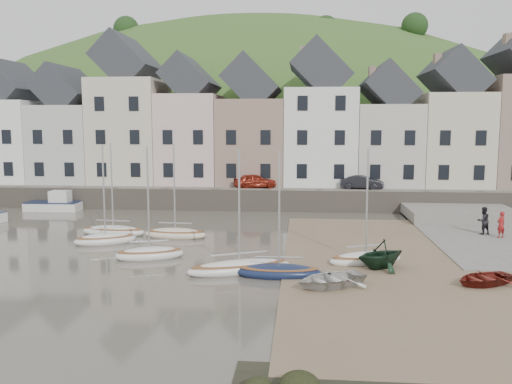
# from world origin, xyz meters

# --- Properties ---
(ground) EXTENTS (160.00, 160.00, 0.00)m
(ground) POSITION_xyz_m (0.00, 0.00, 0.00)
(ground) COLOR #4B453B
(ground) RESTS_ON ground
(quay_land) EXTENTS (90.00, 30.00, 1.50)m
(quay_land) POSITION_xyz_m (0.00, 32.00, 0.75)
(quay_land) COLOR #3A5D25
(quay_land) RESTS_ON ground
(quay_street) EXTENTS (70.00, 7.00, 0.10)m
(quay_street) POSITION_xyz_m (0.00, 20.50, 1.55)
(quay_street) COLOR slate
(quay_street) RESTS_ON quay_land
(seawall) EXTENTS (70.00, 1.20, 1.80)m
(seawall) POSITION_xyz_m (0.00, 17.00, 0.90)
(seawall) COLOR slate
(seawall) RESTS_ON ground
(beach) EXTENTS (18.00, 26.00, 0.06)m
(beach) POSITION_xyz_m (11.00, 0.00, 0.03)
(beach) COLOR brown
(beach) RESTS_ON ground
(slipway) EXTENTS (8.00, 18.00, 0.12)m
(slipway) POSITION_xyz_m (15.00, 8.00, 0.06)
(slipway) COLOR slate
(slipway) RESTS_ON ground
(hillside) EXTENTS (134.40, 84.00, 84.00)m
(hillside) POSITION_xyz_m (-5.00, 60.00, -17.99)
(hillside) COLOR #3A5D25
(hillside) RESTS_ON ground
(townhouse_terrace) EXTENTS (61.05, 8.00, 13.93)m
(townhouse_terrace) POSITION_xyz_m (1.76, 24.00, 7.32)
(townhouse_terrace) COLOR white
(townhouse_terrace) RESTS_ON quay_land
(sailboat_0) EXTENTS (4.49, 1.93, 6.32)m
(sailboat_0) POSITION_xyz_m (-9.54, 6.24, 0.26)
(sailboat_0) COLOR silver
(sailboat_0) RESTS_ON ground
(sailboat_1) EXTENTS (4.06, 2.99, 6.32)m
(sailboat_1) POSITION_xyz_m (-9.13, 3.71, 0.27)
(sailboat_1) COLOR silver
(sailboat_1) RESTS_ON ground
(sailboat_2) EXTENTS (4.18, 1.73, 6.32)m
(sailboat_2) POSITION_xyz_m (-5.24, 5.76, 0.27)
(sailboat_2) COLOR beige
(sailboat_2) RESTS_ON ground
(sailboat_3) EXTENTS (4.04, 2.65, 6.32)m
(sailboat_3) POSITION_xyz_m (-5.38, 0.37, 0.27)
(sailboat_3) COLOR silver
(sailboat_3) RESTS_ON ground
(sailboat_4) EXTENTS (5.53, 3.55, 6.32)m
(sailboat_4) POSITION_xyz_m (-0.14, -1.95, 0.26)
(sailboat_4) COLOR silver
(sailboat_4) RESTS_ON ground
(sailboat_5) EXTENTS (4.17, 1.54, 6.32)m
(sailboat_5) POSITION_xyz_m (1.85, -2.54, 0.27)
(sailboat_5) COLOR #131E3D
(sailboat_5) RESTS_ON ground
(sailboat_6) EXTENTS (4.37, 2.86, 6.32)m
(sailboat_6) POSITION_xyz_m (6.31, 0.28, 0.27)
(sailboat_6) COLOR silver
(sailboat_6) RESTS_ON ground
(motorboat_2) EXTENTS (4.56, 1.82, 1.70)m
(motorboat_2) POSITION_xyz_m (-17.94, 15.39, 0.58)
(motorboat_2) COLOR silver
(motorboat_2) RESTS_ON ground
(rowboat_white) EXTENTS (4.15, 3.83, 0.70)m
(rowboat_white) POSITION_xyz_m (4.22, -4.13, 0.41)
(rowboat_white) COLOR beige
(rowboat_white) RESTS_ON beach
(rowboat_green) EXTENTS (3.70, 3.59, 1.49)m
(rowboat_green) POSITION_xyz_m (6.92, -0.83, 0.80)
(rowboat_green) COLOR black
(rowboat_green) RESTS_ON beach
(rowboat_red) EXTENTS (3.56, 3.19, 0.61)m
(rowboat_red) POSITION_xyz_m (11.22, -3.24, 0.36)
(rowboat_red) COLOR maroon
(rowboat_red) RESTS_ON beach
(person_red) EXTENTS (0.73, 0.64, 1.69)m
(person_red) POSITION_xyz_m (15.56, 6.93, 0.97)
(person_red) COLOR maroon
(person_red) RESTS_ON slipway
(person_dark) EXTENTS (1.07, 0.95, 1.81)m
(person_dark) POSITION_xyz_m (14.78, 7.91, 1.03)
(person_dark) COLOR black
(person_dark) RESTS_ON slipway
(car_left) EXTENTS (4.09, 2.72, 1.29)m
(car_left) POSITION_xyz_m (-1.26, 19.50, 2.25)
(car_left) COLOR maroon
(car_left) RESTS_ON quay_street
(car_right) EXTENTS (3.89, 2.11, 1.22)m
(car_right) POSITION_xyz_m (8.19, 19.50, 2.21)
(car_right) COLOR black
(car_right) RESTS_ON quay_street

